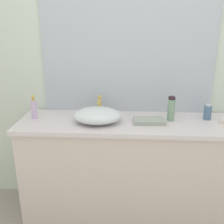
% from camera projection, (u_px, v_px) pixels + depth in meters
% --- Properties ---
extents(bathroom_wall_rear, '(6.00, 0.06, 2.60)m').
position_uv_depth(bathroom_wall_rear, '(140.00, 58.00, 2.15)').
color(bathroom_wall_rear, silver).
rests_on(bathroom_wall_rear, ground).
extents(vanity_counter, '(1.67, 0.51, 0.85)m').
position_uv_depth(vanity_counter, '(126.00, 169.00, 2.16)').
color(vanity_counter, beige).
rests_on(vanity_counter, ground).
extents(wall_mirror_panel, '(1.40, 0.01, 1.23)m').
position_uv_depth(wall_mirror_panel, '(128.00, 37.00, 2.06)').
color(wall_mirror_panel, '#B2BCC6').
rests_on(wall_mirror_panel, vanity_counter).
extents(sink_basin, '(0.37, 0.29, 0.11)m').
position_uv_depth(sink_basin, '(97.00, 115.00, 1.98)').
color(sink_basin, silver).
rests_on(sink_basin, vanity_counter).
extents(faucet, '(0.03, 0.11, 0.16)m').
position_uv_depth(faucet, '(100.00, 104.00, 2.13)').
color(faucet, gold).
rests_on(faucet, vanity_counter).
extents(soap_dispenser, '(0.05, 0.05, 0.19)m').
position_uv_depth(soap_dispenser, '(34.00, 108.00, 2.06)').
color(soap_dispenser, silver).
rests_on(soap_dispenser, vanity_counter).
extents(lotion_bottle, '(0.06, 0.06, 0.19)m').
position_uv_depth(lotion_bottle, '(171.00, 109.00, 2.01)').
color(lotion_bottle, gray).
rests_on(lotion_bottle, vanity_counter).
extents(perfume_bottle, '(0.06, 0.06, 0.12)m').
position_uv_depth(perfume_bottle, '(208.00, 112.00, 2.05)').
color(perfume_bottle, slate).
rests_on(perfume_bottle, vanity_counter).
extents(candle_jar, '(0.06, 0.06, 0.03)m').
position_uv_depth(candle_jar, '(223.00, 121.00, 1.97)').
color(candle_jar, silver).
rests_on(candle_jar, vanity_counter).
extents(folded_hand_towel, '(0.24, 0.15, 0.03)m').
position_uv_depth(folded_hand_towel, '(149.00, 121.00, 1.98)').
color(folded_hand_towel, '#9CA397').
rests_on(folded_hand_towel, vanity_counter).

